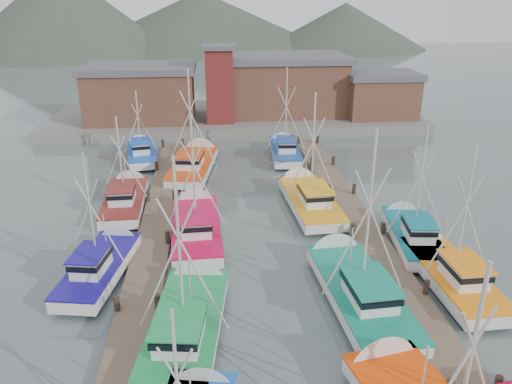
{
  "coord_description": "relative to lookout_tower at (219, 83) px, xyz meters",
  "views": [
    {
      "loc": [
        -2.96,
        -23.49,
        15.34
      ],
      "look_at": [
        -0.14,
        7.66,
        2.6
      ],
      "focal_mm": 35.0,
      "sensor_mm": 36.0,
      "label": 1
    }
  ],
  "objects": [
    {
      "name": "boat_9",
      "position": [
        6.1,
        -22.29,
        -4.87
      ],
      "size": [
        3.93,
        9.95,
        9.72
      ],
      "rotation": [
        0.0,
        0.0,
        0.06
      ],
      "color": "#0F1933",
      "rests_on": "ground"
    },
    {
      "name": "boat_11",
      "position": [
        11.66,
        -28.6,
        -4.87
      ],
      "size": [
        3.5,
        8.39,
        8.71
      ],
      "rotation": [
        0.0,
        0.0,
        -0.12
      ],
      "color": "#0F1933",
      "rests_on": "ground"
    },
    {
      "name": "boat_13",
      "position": [
        6.07,
        -10.15,
        -4.87
      ],
      "size": [
        3.73,
        8.58,
        9.45
      ],
      "rotation": [
        0.0,
        0.0,
        -0.07
      ],
      "color": "#0F1933",
      "rests_on": "ground"
    },
    {
      "name": "boat_8",
      "position": [
        -2.25,
        -26.18,
        -4.87
      ],
      "size": [
        3.81,
        9.91,
        9.34
      ],
      "rotation": [
        0.0,
        0.0,
        0.04
      ],
      "color": "#0F1933",
      "rests_on": "ground"
    },
    {
      "name": "boat_4",
      "position": [
        -2.43,
        -36.75,
        -4.87
      ],
      "size": [
        4.4,
        10.35,
        10.2
      ],
      "rotation": [
        0.0,
        0.0,
        -0.13
      ],
      "color": "#0F1933",
      "rests_on": "ground"
    },
    {
      "name": "boat_6",
      "position": [
        -7.5,
        -30.86,
        -4.87
      ],
      "size": [
        3.85,
        8.55,
        8.29
      ],
      "rotation": [
        0.0,
        0.0,
        -0.17
      ],
      "color": "#0F1933",
      "rests_on": "ground"
    },
    {
      "name": "gull_far",
      "position": [
        2.87,
        -28.52,
        0.19
      ],
      "size": [
        1.53,
        0.66,
        0.24
      ],
      "rotation": [
        0.0,
        0.0,
        -0.44
      ],
      "color": "gray",
      "rests_on": "ground"
    },
    {
      "name": "boat_5",
      "position": [
        6.34,
        -34.53,
        -4.86
      ],
      "size": [
        4.25,
        10.48,
        10.52
      ],
      "rotation": [
        0.0,
        0.0,
        0.07
      ],
      "color": "#0F1933",
      "rests_on": "ground"
    },
    {
      "name": "dock_left",
      "position": [
        -5.0,
        -28.96,
        -5.34
      ],
      "size": [
        2.3,
        46.0,
        1.5
      ],
      "color": "brown",
      "rests_on": "ground"
    },
    {
      "name": "shed_center",
      "position": [
        8.0,
        4.0,
        -0.86
      ],
      "size": [
        14.84,
        9.54,
        6.9
      ],
      "color": "brown",
      "rests_on": "quay"
    },
    {
      "name": "gull_near",
      "position": [
        1.69,
        -34.74,
        1.53
      ],
      "size": [
        1.5,
        0.66,
        0.24
      ],
      "rotation": [
        0.0,
        0.0,
        0.56
      ],
      "color": "gray",
      "rests_on": "ground"
    },
    {
      "name": "boat_10",
      "position": [
        -7.64,
        -20.99,
        -4.87
      ],
      "size": [
        3.33,
        8.99,
        7.93
      ],
      "rotation": [
        0.0,
        0.0,
        0.03
      ],
      "color": "#0F1933",
      "rests_on": "ground"
    },
    {
      "name": "shed_right",
      "position": [
        19.0,
        1.0,
        -1.71
      ],
      "size": [
        8.48,
        6.36,
        5.2
      ],
      "color": "brown",
      "rests_on": "quay"
    },
    {
      "name": "dock_right",
      "position": [
        9.0,
        -28.96,
        -5.34
      ],
      "size": [
        2.3,
        46.0,
        1.5
      ],
      "color": "brown",
      "rests_on": "ground"
    },
    {
      "name": "boat_7",
      "position": [
        11.89,
        -33.48,
        -4.87
      ],
      "size": [
        3.67,
        8.86,
        9.04
      ],
      "rotation": [
        0.0,
        0.0,
        0.03
      ],
      "color": "#0F1933",
      "rests_on": "ground"
    },
    {
      "name": "ground",
      "position": [
        2.0,
        -33.0,
        -5.55
      ],
      "size": [
        260.0,
        260.0,
        0.0
      ],
      "primitive_type": "plane",
      "color": "#4C5C5A",
      "rests_on": "ground"
    },
    {
      "name": "boat_14",
      "position": [
        -7.91,
        -9.52,
        -4.87
      ],
      "size": [
        3.8,
        8.48,
        7.46
      ],
      "rotation": [
        0.0,
        0.0,
        0.17
      ],
      "color": "#0F1933",
      "rests_on": "ground"
    },
    {
      "name": "quay",
      "position": [
        2.0,
        4.0,
        -4.95
      ],
      "size": [
        44.0,
        16.0,
        1.2
      ],
      "primitive_type": "cube",
      "color": "gray",
      "rests_on": "ground"
    },
    {
      "name": "distant_hills",
      "position": [
        -10.76,
        89.59,
        -5.55
      ],
      "size": [
        175.0,
        140.0,
        42.0
      ],
      "color": "#3E493C",
      "rests_on": "ground"
    },
    {
      "name": "lookout_tower",
      "position": [
        0.0,
        0.0,
        0.0
      ],
      "size": [
        3.6,
        3.6,
        8.5
      ],
      "color": "maroon",
      "rests_on": "quay"
    },
    {
      "name": "boat_12",
      "position": [
        -2.68,
        -13.34,
        -4.87
      ],
      "size": [
        4.63,
        10.63,
        10.26
      ],
      "rotation": [
        0.0,
        0.0,
        -0.15
      ],
      "color": "#0F1933",
      "rests_on": "ground"
    },
    {
      "name": "shed_left",
      "position": [
        -9.0,
        2.0,
        -1.21
      ],
      "size": [
        12.72,
        8.48,
        6.2
      ],
      "color": "brown",
      "rests_on": "quay"
    }
  ]
}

